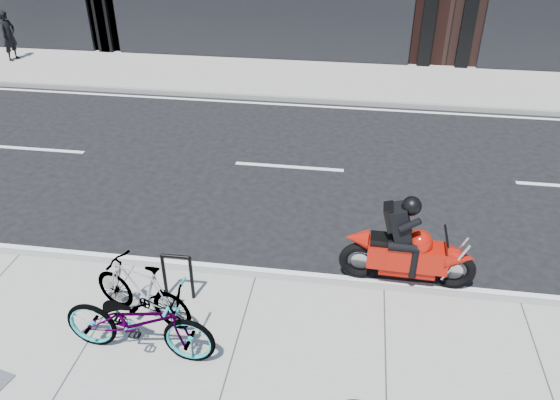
% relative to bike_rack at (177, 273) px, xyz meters
% --- Properties ---
extents(ground, '(120.00, 120.00, 0.00)m').
position_rel_bike_rack_xyz_m(ground, '(1.03, 2.60, -0.59)').
color(ground, black).
rests_on(ground, ground).
extents(sidewalk_far, '(60.00, 3.50, 0.13)m').
position_rel_bike_rack_xyz_m(sidewalk_far, '(1.03, 10.35, -0.52)').
color(sidewalk_far, gray).
rests_on(sidewalk_far, ground).
extents(bike_rack, '(0.46, 0.06, 0.78)m').
position_rel_bike_rack_xyz_m(bike_rack, '(0.00, 0.00, 0.00)').
color(bike_rack, black).
rests_on(bike_rack, sidewalk_near).
extents(bicycle_front, '(2.09, 0.83, 1.08)m').
position_rel_bike_rack_xyz_m(bicycle_front, '(-0.16, -1.11, 0.08)').
color(bicycle_front, gray).
rests_on(bicycle_front, sidewalk_near).
extents(bicycle_rear, '(1.69, 0.93, 0.98)m').
position_rel_bike_rack_xyz_m(bicycle_rear, '(-0.36, -0.49, 0.03)').
color(bicycle_rear, gray).
rests_on(bicycle_rear, sidewalk_near).
extents(motorcycle, '(2.11, 0.51, 1.58)m').
position_rel_bike_rack_xyz_m(motorcycle, '(3.45, 1.00, 0.05)').
color(motorcycle, black).
rests_on(motorcycle, ground).
extents(pedestrian, '(0.46, 0.63, 1.59)m').
position_rel_bike_rack_xyz_m(pedestrian, '(-9.10, 10.65, 0.34)').
color(pedestrian, black).
rests_on(pedestrian, sidewalk_far).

